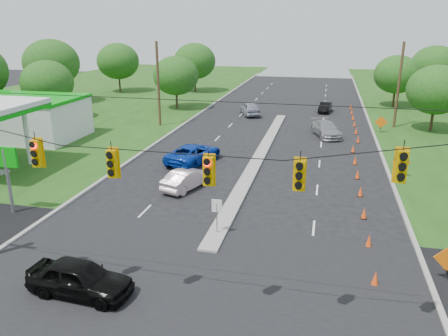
% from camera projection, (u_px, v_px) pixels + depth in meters
% --- Properties ---
extents(ground, '(160.00, 160.00, 0.00)m').
position_uv_depth(ground, '(181.00, 301.00, 17.74)').
color(ground, black).
rests_on(ground, ground).
extents(cross_street, '(160.00, 14.00, 0.02)m').
position_uv_depth(cross_street, '(181.00, 301.00, 17.74)').
color(cross_street, black).
rests_on(cross_street, ground).
extents(curb_left, '(0.25, 110.00, 0.16)m').
position_uv_depth(curb_left, '(181.00, 127.00, 47.65)').
color(curb_left, gray).
rests_on(curb_left, ground).
extents(curb_right, '(0.25, 110.00, 0.16)m').
position_uv_depth(curb_right, '(375.00, 137.00, 43.26)').
color(curb_right, gray).
rests_on(curb_right, ground).
extents(median, '(1.00, 34.00, 0.18)m').
position_uv_depth(median, '(260.00, 156.00, 37.14)').
color(median, gray).
rests_on(median, ground).
extents(median_sign, '(0.55, 0.06, 2.05)m').
position_uv_depth(median_sign, '(217.00, 210.00, 22.82)').
color(median_sign, gray).
rests_on(median_sign, ground).
extents(signal_span, '(25.60, 0.32, 9.00)m').
position_uv_depth(signal_span, '(166.00, 197.00, 15.26)').
color(signal_span, '#422D1C').
rests_on(signal_span, ground).
extents(utility_pole_far_left, '(0.28, 0.28, 9.00)m').
position_uv_depth(utility_pole_far_left, '(158.00, 85.00, 46.75)').
color(utility_pole_far_left, '#422D1C').
rests_on(utility_pole_far_left, ground).
extents(utility_pole_far_right, '(0.28, 0.28, 9.00)m').
position_uv_depth(utility_pole_far_right, '(399.00, 86.00, 45.94)').
color(utility_pole_far_right, '#422D1C').
rests_on(utility_pole_far_right, ground).
extents(gas_station, '(18.40, 19.70, 5.20)m').
position_uv_depth(gas_station, '(9.00, 115.00, 40.76)').
color(gas_station, white).
rests_on(gas_station, ground).
extents(cone_0, '(0.32, 0.32, 0.70)m').
position_uv_depth(cone_0, '(375.00, 278.00, 18.71)').
color(cone_0, '#FF4C15').
rests_on(cone_0, ground).
extents(cone_1, '(0.32, 0.32, 0.70)m').
position_uv_depth(cone_1, '(369.00, 241.00, 21.94)').
color(cone_1, '#FF4C15').
rests_on(cone_1, ground).
extents(cone_2, '(0.32, 0.32, 0.70)m').
position_uv_depth(cone_2, '(364.00, 213.00, 25.18)').
color(cone_2, '#FF4C15').
rests_on(cone_2, ground).
extents(cone_3, '(0.32, 0.32, 0.70)m').
position_uv_depth(cone_3, '(360.00, 191.00, 28.41)').
color(cone_3, '#FF4C15').
rests_on(cone_3, ground).
extents(cone_4, '(0.32, 0.32, 0.70)m').
position_uv_depth(cone_4, '(358.00, 174.00, 31.64)').
color(cone_4, '#FF4C15').
rests_on(cone_4, ground).
extents(cone_5, '(0.32, 0.32, 0.70)m').
position_uv_depth(cone_5, '(355.00, 160.00, 34.88)').
color(cone_5, '#FF4C15').
rests_on(cone_5, ground).
extents(cone_6, '(0.32, 0.32, 0.70)m').
position_uv_depth(cone_6, '(353.00, 149.00, 38.11)').
color(cone_6, '#FF4C15').
rests_on(cone_6, ground).
extents(cone_7, '(0.32, 0.32, 0.70)m').
position_uv_depth(cone_7, '(358.00, 139.00, 41.21)').
color(cone_7, '#FF4C15').
rests_on(cone_7, ground).
extents(cone_8, '(0.32, 0.32, 0.70)m').
position_uv_depth(cone_8, '(356.00, 131.00, 44.45)').
color(cone_8, '#FF4C15').
rests_on(cone_8, ground).
extents(cone_9, '(0.32, 0.32, 0.70)m').
position_uv_depth(cone_9, '(355.00, 123.00, 47.68)').
color(cone_9, '#FF4C15').
rests_on(cone_9, ground).
extents(cone_10, '(0.32, 0.32, 0.70)m').
position_uv_depth(cone_10, '(353.00, 117.00, 50.92)').
color(cone_10, '#FF4C15').
rests_on(cone_10, ground).
extents(cone_11, '(0.32, 0.32, 0.70)m').
position_uv_depth(cone_11, '(352.00, 112.00, 54.15)').
color(cone_11, '#FF4C15').
rests_on(cone_11, ground).
extents(cone_12, '(0.32, 0.32, 0.70)m').
position_uv_depth(cone_12, '(351.00, 107.00, 57.38)').
color(cone_12, '#FF4C15').
rests_on(cone_12, ground).
extents(work_sign_1, '(1.27, 0.58, 1.37)m').
position_uv_depth(work_sign_1, '(401.00, 163.00, 31.68)').
color(work_sign_1, black).
rests_on(work_sign_1, ground).
extents(work_sign_2, '(1.27, 0.58, 1.37)m').
position_uv_depth(work_sign_2, '(381.00, 123.00, 44.61)').
color(work_sign_2, black).
rests_on(work_sign_2, ground).
extents(tree_2, '(5.88, 5.88, 6.86)m').
position_uv_depth(tree_2, '(47.00, 83.00, 49.73)').
color(tree_2, black).
rests_on(tree_2, ground).
extents(tree_3, '(7.56, 7.56, 8.82)m').
position_uv_depth(tree_3, '(51.00, 63.00, 59.89)').
color(tree_3, black).
rests_on(tree_3, ground).
extents(tree_4, '(6.72, 6.72, 7.84)m').
position_uv_depth(tree_4, '(118.00, 61.00, 70.30)').
color(tree_4, black).
rests_on(tree_4, ground).
extents(tree_5, '(5.88, 5.88, 6.86)m').
position_uv_depth(tree_5, '(176.00, 76.00, 56.37)').
color(tree_5, black).
rests_on(tree_5, ground).
extents(tree_6, '(6.72, 6.72, 7.84)m').
position_uv_depth(tree_6, '(195.00, 61.00, 70.46)').
color(tree_6, black).
rests_on(tree_6, ground).
extents(tree_9, '(5.88, 5.88, 6.86)m').
position_uv_depth(tree_9, '(436.00, 90.00, 44.31)').
color(tree_9, black).
rests_on(tree_9, ground).
extents(tree_11, '(6.72, 6.72, 7.84)m').
position_uv_depth(tree_11, '(435.00, 66.00, 62.64)').
color(tree_11, black).
rests_on(tree_11, ground).
extents(tree_12, '(5.88, 5.88, 6.86)m').
position_uv_depth(tree_12, '(397.00, 74.00, 57.68)').
color(tree_12, black).
rests_on(tree_12, ground).
extents(black_sedan, '(4.56, 2.08, 1.52)m').
position_uv_depth(black_sedan, '(80.00, 278.00, 17.97)').
color(black_sedan, black).
rests_on(black_sedan, ground).
extents(white_sedan, '(2.68, 4.37, 1.36)m').
position_uv_depth(white_sedan, '(187.00, 179.00, 29.69)').
color(white_sedan, beige).
rests_on(white_sedan, ground).
extents(blue_pickup, '(3.94, 6.05, 1.55)m').
position_uv_depth(blue_pickup, '(194.00, 153.00, 35.22)').
color(blue_pickup, '#0A33AC').
rests_on(blue_pickup, ground).
extents(silver_car_far, '(3.53, 5.48, 1.48)m').
position_uv_depth(silver_car_far, '(326.00, 129.00, 43.49)').
color(silver_car_far, gray).
rests_on(silver_car_far, ground).
extents(silver_car_oncoming, '(3.51, 5.05, 1.60)m').
position_uv_depth(silver_car_oncoming, '(250.00, 109.00, 53.50)').
color(silver_car_oncoming, '#8D90A2').
rests_on(silver_car_oncoming, ground).
extents(dark_car_receding, '(1.75, 3.94, 1.26)m').
position_uv_depth(dark_car_receding, '(325.00, 107.00, 55.37)').
color(dark_car_receding, black).
rests_on(dark_car_receding, ground).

